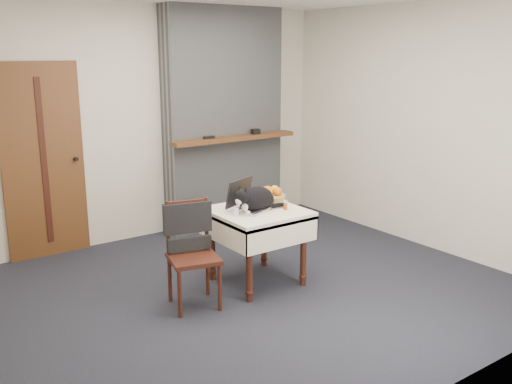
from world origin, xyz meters
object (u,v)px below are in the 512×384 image
at_px(laptop, 248,202).
at_px(cat, 256,199).
at_px(fruit_basket, 271,196).
at_px(chair, 190,239).
at_px(side_table, 257,222).
at_px(pill_bottle, 285,205).
at_px(door, 43,162).
at_px(cream_jar, 235,212).

bearing_deg(laptop, cat, -94.49).
distance_m(fruit_basket, chair, 0.98).
bearing_deg(chair, side_table, 14.82).
relative_size(side_table, cat, 1.44).
relative_size(pill_bottle, fruit_basket, 0.30).
relative_size(pill_bottle, chair, 0.09).
bearing_deg(door, laptop, -54.61).
bearing_deg(side_table, laptop, 127.63).
bearing_deg(cream_jar, cat, 3.11).
bearing_deg(cream_jar, laptop, 27.27).
height_order(cream_jar, pill_bottle, pill_bottle).
xyz_separation_m(cat, chair, (-0.68, 0.01, -0.24)).
bearing_deg(laptop, cream_jar, -175.69).
bearing_deg(cat, laptop, 96.33).
distance_m(cream_jar, pill_bottle, 0.48).
bearing_deg(fruit_basket, pill_bottle, -98.54).
height_order(cat, cream_jar, cat).
relative_size(laptop, pill_bottle, 5.70).
xyz_separation_m(laptop, cream_jar, (-0.21, -0.11, -0.03)).
bearing_deg(fruit_basket, door, 132.23).
distance_m(door, chair, 2.04).
bearing_deg(laptop, pill_bottle, -62.11).
relative_size(laptop, fruit_basket, 1.71).
distance_m(pill_bottle, chair, 0.94).
distance_m(door, cream_jar, 2.21).
relative_size(cat, chair, 0.61).
bearing_deg(door, pill_bottle, -52.55).
distance_m(door, cat, 2.31).
bearing_deg(chair, fruit_basket, 22.11).
bearing_deg(side_table, door, 125.48).
bearing_deg(laptop, fruit_basket, -12.89).
bearing_deg(cat, side_table, 29.44).
bearing_deg(cat, chair, 167.04).
height_order(cream_jar, chair, chair).
relative_size(door, cat, 3.70).
bearing_deg(pill_bottle, chair, 171.73).
bearing_deg(cream_jar, door, 119.37).
relative_size(door, fruit_basket, 7.38).
bearing_deg(pill_bottle, door, 127.45).
xyz_separation_m(cat, pill_bottle, (0.23, -0.12, -0.07)).
xyz_separation_m(door, laptop, (1.28, -1.80, -0.23)).
xyz_separation_m(door, pill_bottle, (1.55, -2.02, -0.26)).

